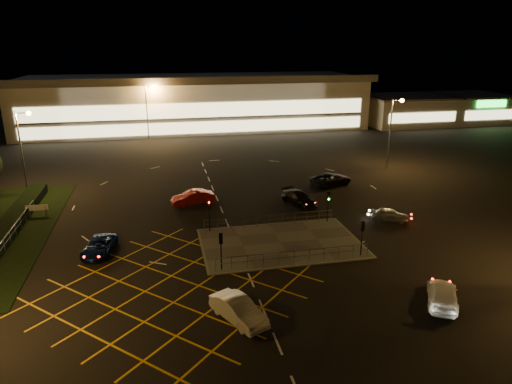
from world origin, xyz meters
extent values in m
plane|color=black|center=(0.00, 0.00, 0.00)|extent=(180.00, 180.00, 0.00)
cube|color=#4C4944|center=(2.00, -2.00, 0.06)|extent=(14.00, 9.00, 0.12)
cube|color=black|center=(-23.00, 6.00, 0.50)|extent=(2.00, 26.00, 1.00)
cube|color=beige|center=(0.00, 62.00, 5.00)|extent=(70.00, 25.00, 10.00)
cube|color=slate|center=(0.00, 62.00, 10.20)|extent=(72.00, 26.50, 0.60)
cube|color=#FFEAA5|center=(0.00, 49.45, 5.00)|extent=(66.00, 0.20, 3.00)
cube|color=#FFEAA5|center=(0.00, 49.45, 1.80)|extent=(66.00, 0.20, 2.20)
cube|color=beige|center=(46.00, 54.00, 3.00)|extent=(18.00, 14.00, 6.00)
cube|color=slate|center=(46.00, 54.00, 6.15)|extent=(18.80, 14.80, 0.40)
cube|color=#FFEAA5|center=(46.00, 46.95, 2.60)|extent=(15.30, 0.20, 2.00)
cube|color=beige|center=(62.00, 54.00, 3.00)|extent=(14.00, 14.00, 6.00)
cube|color=slate|center=(62.00, 54.00, 6.15)|extent=(14.80, 14.80, 0.40)
cube|color=#FFEAA5|center=(62.00, 46.95, 2.60)|extent=(11.90, 0.20, 2.00)
cube|color=#19E533|center=(62.00, 46.85, 5.00)|extent=(7.00, 0.30, 1.40)
cylinder|color=slate|center=(-24.00, 18.00, 5.00)|extent=(0.20, 0.20, 10.00)
cylinder|color=slate|center=(-23.30, 18.00, 9.80)|extent=(1.40, 0.12, 0.12)
sphere|color=orange|center=(-22.60, 18.00, 9.75)|extent=(0.56, 0.56, 0.56)
cylinder|color=slate|center=(24.00, 20.00, 5.00)|extent=(0.20, 0.20, 10.00)
cylinder|color=slate|center=(24.70, 20.00, 9.80)|extent=(1.40, 0.12, 0.12)
sphere|color=orange|center=(25.40, 20.00, 9.75)|extent=(0.56, 0.56, 0.56)
cylinder|color=slate|center=(-10.00, 48.00, 5.00)|extent=(0.20, 0.20, 10.00)
cylinder|color=slate|center=(-9.30, 48.00, 9.80)|extent=(1.40, 0.12, 0.12)
sphere|color=orange|center=(-8.60, 48.00, 9.75)|extent=(0.56, 0.56, 0.56)
cylinder|color=slate|center=(30.00, 50.00, 5.00)|extent=(0.20, 0.20, 10.00)
cylinder|color=slate|center=(30.70, 50.00, 9.80)|extent=(1.40, 0.12, 0.12)
sphere|color=orange|center=(31.40, 50.00, 9.75)|extent=(0.56, 0.56, 0.56)
cylinder|color=black|center=(-4.00, -6.00, 1.62)|extent=(0.10, 0.10, 3.00)
cube|color=black|center=(-4.00, -6.00, 2.82)|extent=(0.28, 0.18, 0.90)
sphere|color=#19FF33|center=(-4.00, -5.87, 2.82)|extent=(0.16, 0.16, 0.16)
cylinder|color=black|center=(8.00, -6.00, 1.62)|extent=(0.10, 0.10, 3.00)
cube|color=black|center=(8.00, -6.00, 2.82)|extent=(0.28, 0.18, 0.90)
sphere|color=#19FF33|center=(8.00, -5.87, 2.82)|extent=(0.16, 0.16, 0.16)
cylinder|color=black|center=(-4.00, 2.00, 1.62)|extent=(0.10, 0.10, 3.00)
cube|color=black|center=(-4.00, 2.00, 2.82)|extent=(0.28, 0.18, 0.90)
sphere|color=#FF0C0C|center=(-4.00, 1.87, 2.82)|extent=(0.16, 0.16, 0.16)
cylinder|color=black|center=(8.00, 2.00, 1.62)|extent=(0.10, 0.10, 3.00)
cube|color=black|center=(8.00, 2.00, 2.82)|extent=(0.28, 0.18, 0.90)
sphere|color=#19FF33|center=(8.00, 1.87, 2.82)|extent=(0.16, 0.16, 0.16)
imported|color=silver|center=(-3.88, -13.04, 0.77)|extent=(3.55, 4.90, 1.54)
imported|color=#0D1F52|center=(-13.92, -0.60, 0.67)|extent=(3.06, 5.13, 1.34)
imported|color=black|center=(6.82, 7.79, 0.74)|extent=(3.62, 5.47, 1.47)
imported|color=silver|center=(14.46, 1.12, 0.64)|extent=(4.03, 3.21, 1.29)
imported|color=#9A150B|center=(-4.90, 10.44, 0.79)|extent=(5.04, 2.60, 1.58)
imported|color=black|center=(13.07, 14.04, 0.78)|extent=(6.17, 4.39, 1.56)
imported|color=white|center=(10.42, -14.09, 0.70)|extent=(4.15, 5.13, 1.40)
camera|label=1|loc=(-8.28, -38.68, 17.44)|focal=32.00mm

